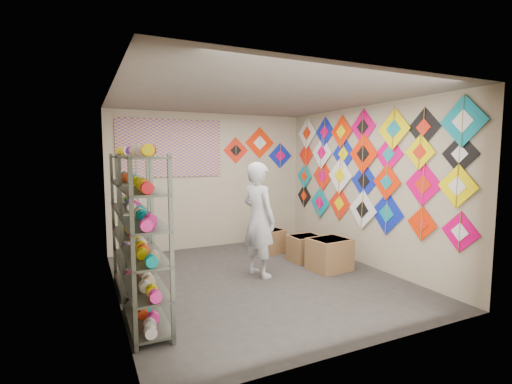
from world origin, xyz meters
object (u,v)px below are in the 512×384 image
carton_b (305,248)px  shelf_rack_front (144,242)px  shopkeeper (259,219)px  shelf_rack_back (130,222)px  carton_a (329,254)px  carton_c (269,241)px

carton_b → shelf_rack_front: bearing=-155.0°
shelf_rack_front → shopkeeper: 2.12m
shelf_rack_back → carton_b: 3.05m
shopkeeper → carton_b: 1.34m
shelf_rack_back → carton_a: size_ratio=3.05×
shelf_rack_back → shopkeeper: (1.86, -0.29, -0.06)m
shopkeeper → carton_a: bearing=-118.0°
shelf_rack_front → carton_b: 3.35m
shelf_rack_back → carton_a: bearing=-9.9°
shelf_rack_front → shopkeeper: bearing=28.6°
carton_c → shelf_rack_front: bearing=-152.6°
shelf_rack_back → carton_a: shelf_rack_back is taller
carton_b → shelf_rack_back: bearing=-178.4°
carton_a → shelf_rack_back: bearing=163.9°
carton_c → shopkeeper: bearing=-135.9°
shelf_rack_front → shelf_rack_back: 1.30m
shopkeeper → carton_b: bearing=-87.5°
shelf_rack_back → carton_c: shelf_rack_back is taller
shelf_rack_back → carton_b: bearing=1.6°
shopkeeper → carton_a: size_ratio=2.85×
shelf_rack_front → carton_b: shelf_rack_front is taller
shelf_rack_back → carton_b: (2.96, 0.09, -0.73)m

